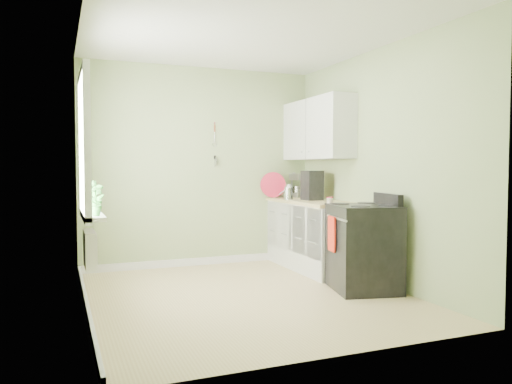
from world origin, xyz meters
name	(u,v)px	position (x,y,z in m)	size (l,w,h in m)	color
floor	(247,297)	(0.00, 0.00, -0.01)	(3.20, 3.60, 0.02)	tan
ceiling	(247,33)	(0.00, 0.00, 2.71)	(3.20, 3.60, 0.02)	white
wall_back	(200,167)	(0.00, 1.81, 1.35)	(3.20, 0.02, 2.70)	#A1B279
wall_left	(82,166)	(-1.61, 0.00, 1.35)	(0.02, 3.60, 2.70)	#A1B279
wall_right	(378,167)	(1.61, 0.00, 1.35)	(0.02, 3.60, 2.70)	#A1B279
base_cabinets	(312,236)	(1.30, 1.00, 0.43)	(0.60, 1.60, 0.87)	white
countertop	(312,202)	(1.29, 1.00, 0.89)	(0.64, 1.60, 0.04)	beige
upper_cabinets	(317,129)	(1.43, 1.10, 1.85)	(0.35, 1.40, 0.80)	white
window	(83,146)	(-1.58, 0.30, 1.55)	(0.06, 1.14, 1.44)	white
window_sill	(92,215)	(-1.51, 0.30, 0.88)	(0.18, 1.14, 0.04)	white
radiator	(90,249)	(-1.54, 0.25, 0.55)	(0.12, 0.50, 0.35)	white
wall_utensils	(215,151)	(0.20, 1.78, 1.56)	(0.02, 0.14, 0.58)	beige
stove	(363,247)	(1.28, -0.22, 0.47)	(0.82, 0.89, 1.06)	black
stand_mixer	(296,186)	(1.42, 1.74, 1.07)	(0.25, 0.34, 0.38)	#B2B2B7
kettle	(289,192)	(1.05, 1.20, 1.01)	(0.20, 0.12, 0.21)	silver
coffee_maker	(312,186)	(1.30, 1.02, 1.09)	(0.23, 0.25, 0.39)	black
red_tray	(273,185)	(1.05, 1.72, 1.09)	(0.37, 0.37, 0.02)	#BB203B
jar	(330,200)	(1.16, 0.30, 0.95)	(0.08, 0.08, 0.09)	beige
plant_a	(95,198)	(-1.50, -0.08, 1.06)	(0.17, 0.12, 0.32)	#2E7B29
plant_b	(94,199)	(-1.50, 0.16, 1.04)	(0.16, 0.13, 0.28)	#2E7B29
plant_c	(91,195)	(-1.50, 0.63, 1.05)	(0.17, 0.17, 0.31)	#2E7B29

